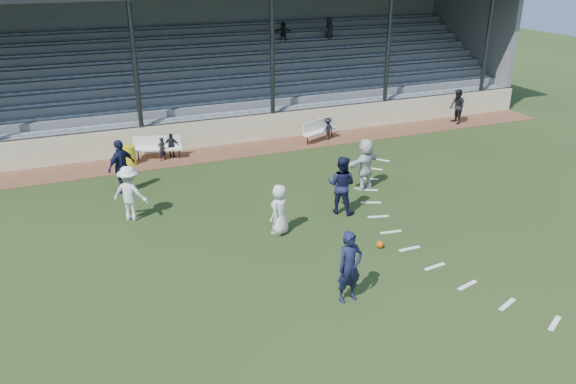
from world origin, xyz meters
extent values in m
plane|color=#223415|center=(0.00, 0.00, 0.00)|extent=(90.00, 90.00, 0.00)
cube|color=brown|center=(0.00, 10.50, 0.01)|extent=(34.00, 2.00, 0.02)
cube|color=beige|center=(0.00, 11.55, 0.60)|extent=(34.00, 0.18, 1.20)
cube|color=silver|center=(-2.53, 10.68, 0.45)|extent=(2.04, 0.91, 0.06)
cube|color=silver|center=(-2.53, 10.90, 0.70)|extent=(1.95, 0.58, 0.54)
cylinder|color=#292C30|center=(-3.35, 10.90, 0.22)|extent=(0.06, 0.06, 0.40)
cylinder|color=#292C30|center=(-1.71, 10.46, 0.22)|extent=(0.06, 0.06, 0.40)
cube|color=silver|center=(4.84, 10.40, 0.45)|extent=(1.99, 1.17, 0.06)
cube|color=silver|center=(4.84, 10.62, 0.70)|extent=(1.86, 0.86, 0.54)
cylinder|color=#292C30|center=(4.06, 10.05, 0.22)|extent=(0.06, 0.06, 0.40)
cylinder|color=#292C30|center=(5.62, 10.74, 0.22)|extent=(0.06, 0.06, 0.40)
cylinder|color=gold|center=(-3.75, 10.45, 0.42)|extent=(0.49, 0.49, 0.79)
sphere|color=#C94C0B|center=(2.07, 0.39, 0.11)|extent=(0.22, 0.22, 0.22)
imported|color=silver|center=(-0.31, 2.42, 0.80)|extent=(0.93, 0.88, 1.60)
imported|color=#131736|center=(-0.06, -1.63, 0.94)|extent=(0.73, 0.52, 1.88)
imported|color=#131736|center=(2.14, 3.06, 0.99)|extent=(1.21, 1.21, 1.98)
imported|color=silver|center=(-4.41, 5.17, 0.92)|extent=(1.36, 1.24, 1.83)
imported|color=#131736|center=(-4.35, 7.60, 0.99)|extent=(1.24, 1.06, 1.99)
imported|color=silver|center=(3.91, 4.61, 0.95)|extent=(1.85, 1.13, 1.90)
imported|color=black|center=(12.48, 10.34, 0.89)|extent=(0.78, 0.94, 1.74)
imported|color=black|center=(-2.42, 10.46, 0.52)|extent=(0.43, 0.36, 1.00)
imported|color=black|center=(-1.97, 10.70, 0.54)|extent=(0.66, 0.47, 1.05)
imported|color=black|center=(5.23, 10.38, 0.55)|extent=(0.78, 0.63, 1.05)
cube|color=slate|center=(0.00, 12.10, 0.60)|extent=(34.00, 0.80, 1.20)
cube|color=gray|center=(0.00, 12.20, 1.25)|extent=(33.00, 0.28, 0.10)
cube|color=slate|center=(0.00, 12.90, 0.80)|extent=(34.00, 0.80, 1.60)
cube|color=gray|center=(0.00, 13.00, 1.65)|extent=(33.00, 0.28, 0.10)
cube|color=slate|center=(0.00, 13.70, 1.00)|extent=(34.00, 0.80, 2.00)
cube|color=gray|center=(0.00, 13.80, 2.05)|extent=(33.00, 0.28, 0.10)
cube|color=slate|center=(0.00, 14.50, 1.20)|extent=(34.00, 0.80, 2.40)
cube|color=gray|center=(0.00, 14.60, 2.45)|extent=(33.00, 0.28, 0.10)
cube|color=slate|center=(0.00, 15.30, 1.40)|extent=(34.00, 0.80, 2.80)
cube|color=gray|center=(0.00, 15.40, 2.85)|extent=(33.00, 0.28, 0.10)
cube|color=slate|center=(0.00, 16.10, 1.60)|extent=(34.00, 0.80, 3.20)
cube|color=gray|center=(0.00, 16.20, 3.25)|extent=(33.00, 0.28, 0.10)
cube|color=slate|center=(0.00, 16.90, 1.80)|extent=(34.00, 0.80, 3.60)
cube|color=gray|center=(0.00, 17.00, 3.65)|extent=(33.00, 0.28, 0.10)
cube|color=slate|center=(0.00, 17.70, 2.00)|extent=(34.00, 0.80, 4.00)
cube|color=gray|center=(0.00, 17.80, 4.05)|extent=(33.00, 0.28, 0.10)
cube|color=slate|center=(0.00, 18.50, 2.20)|extent=(34.00, 0.80, 4.40)
cube|color=gray|center=(0.00, 18.60, 4.45)|extent=(33.00, 0.28, 0.10)
cube|color=slate|center=(0.00, 19.10, 3.20)|extent=(34.00, 0.40, 6.40)
cube|color=slate|center=(16.85, 15.50, 3.20)|extent=(0.30, 7.80, 6.40)
cylinder|color=#292C30|center=(-3.00, 11.65, 3.25)|extent=(0.20, 0.20, 6.50)
cylinder|color=#292C30|center=(3.00, 11.65, 3.25)|extent=(0.20, 0.20, 6.50)
cylinder|color=#292C30|center=(9.00, 11.65, 3.25)|extent=(0.20, 0.20, 6.50)
cylinder|color=#292C30|center=(15.00, 11.65, 3.25)|extent=(0.20, 0.20, 6.50)
cylinder|color=#292C30|center=(0.00, 11.55, 1.25)|extent=(34.00, 0.05, 0.05)
imported|color=black|center=(8.44, 16.94, 4.19)|extent=(0.66, 0.52, 1.18)
imported|color=black|center=(5.65, 16.94, 4.13)|extent=(1.02, 0.48, 1.06)
cube|color=white|center=(6.12, 7.01, 0.01)|extent=(0.54, 0.61, 0.01)
cube|color=white|center=(5.29, 6.22, 0.01)|extent=(0.59, 0.56, 0.01)
cube|color=white|center=(4.57, 5.34, 0.01)|extent=(0.64, 0.51, 0.01)
cube|color=white|center=(3.96, 4.38, 0.01)|extent=(0.67, 0.44, 0.01)
cube|color=white|center=(3.48, 3.34, 0.01)|extent=(0.70, 0.37, 0.01)
cube|color=white|center=(3.13, 2.26, 0.01)|extent=(0.71, 0.29, 0.01)
cube|color=white|center=(2.92, 1.14, 0.01)|extent=(0.71, 0.21, 0.01)
cube|color=white|center=(2.85, 0.00, 0.01)|extent=(0.70, 0.12, 0.01)
cube|color=white|center=(2.92, -1.14, 0.01)|extent=(0.71, 0.21, 0.01)
cube|color=white|center=(3.13, -2.26, 0.01)|extent=(0.71, 0.29, 0.01)
cube|color=white|center=(3.48, -3.34, 0.01)|extent=(0.70, 0.37, 0.01)
cube|color=white|center=(3.96, -4.38, 0.01)|extent=(0.67, 0.44, 0.01)
camera|label=1|loc=(-6.00, -12.09, 8.01)|focal=35.00mm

